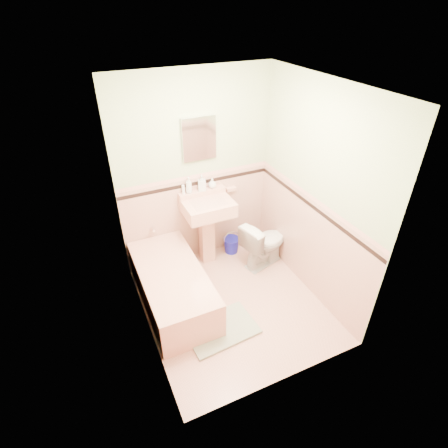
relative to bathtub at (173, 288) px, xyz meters
name	(u,v)px	position (x,y,z in m)	size (l,w,h in m)	color
floor	(233,303)	(0.63, -0.33, -0.23)	(2.20, 2.20, 0.00)	#E6A996
ceiling	(237,86)	(0.63, -0.33, 2.27)	(2.20, 2.20, 0.00)	white
wall_back	(196,173)	(0.63, 0.77, 1.02)	(2.50, 2.50, 0.00)	#F1E2C5
wall_front	(296,284)	(0.63, -1.43, 1.02)	(2.50, 2.50, 0.00)	#F1E2C5
wall_left	(136,240)	(-0.37, -0.33, 1.02)	(2.50, 2.50, 0.00)	#F1E2C5
wall_right	(315,196)	(1.63, -0.33, 1.02)	(2.50, 2.50, 0.00)	#F1E2C5
wainscot_back	(198,218)	(0.63, 0.76, 0.38)	(2.00, 2.00, 0.00)	#E8AF9C
wainscot_front	(287,338)	(0.63, -1.42, 0.38)	(2.00, 2.00, 0.00)	#E8AF9C
wainscot_left	(146,291)	(-0.36, -0.33, 0.38)	(2.20, 2.20, 0.00)	#E8AF9C
wainscot_right	(307,243)	(1.62, -0.33, 0.38)	(2.20, 2.20, 0.00)	#E8AF9C
accent_back	(197,183)	(0.63, 0.75, 0.90)	(2.00, 2.00, 0.00)	black
accent_front	(293,295)	(0.63, -1.41, 0.90)	(2.00, 2.00, 0.00)	black
accent_left	(140,251)	(-0.35, -0.33, 0.89)	(2.20, 2.20, 0.00)	black
accent_right	(312,206)	(1.61, -0.33, 0.89)	(2.20, 2.20, 0.00)	black
cap_back	(196,176)	(0.63, 0.75, 0.99)	(2.00, 2.00, 0.00)	#E6A293
cap_front	(295,285)	(0.63, -1.41, 0.99)	(2.00, 2.00, 0.00)	#E6A293
cap_left	(138,242)	(-0.35, -0.33, 1.00)	(2.20, 2.20, 0.00)	#E6A293
cap_right	(313,199)	(1.61, -0.33, 1.00)	(2.20, 2.20, 0.00)	#E6A293
bathtub	(173,288)	(0.00, 0.00, 0.00)	(0.70, 1.50, 0.45)	#E19E89
tub_faucet	(153,228)	(0.00, 0.72, 0.41)	(0.04, 0.04, 0.12)	silver
sink	(208,233)	(0.68, 0.53, 0.26)	(0.62, 0.51, 0.97)	#E19E89
sink_faucet	(203,197)	(0.68, 0.67, 0.72)	(0.02, 0.02, 0.10)	silver
medicine_cabinet	(199,139)	(0.68, 0.74, 1.47)	(0.42, 0.04, 0.52)	white
soap_dish	(231,189)	(1.10, 0.73, 0.72)	(0.13, 0.08, 0.04)	#E19E89
soap_bottle_left	(189,185)	(0.51, 0.71, 0.91)	(0.08, 0.08, 0.21)	#B2B2B2
soap_bottle_mid	(202,183)	(0.68, 0.71, 0.91)	(0.09, 0.10, 0.21)	#B2B2B2
soap_bottle_right	(212,183)	(0.82, 0.71, 0.87)	(0.10, 0.10, 0.13)	#B2B2B2
tube	(183,190)	(0.43, 0.71, 0.87)	(0.04, 0.04, 0.12)	white
toilet	(264,243)	(1.35, 0.20, 0.11)	(0.37, 0.65, 0.67)	white
bucket	(231,245)	(1.06, 0.60, -0.11)	(0.23, 0.23, 0.23)	#1617B2
bath_mat	(221,329)	(0.34, -0.64, -0.21)	(0.76, 0.51, 0.03)	gray
shoe	(216,323)	(0.30, -0.57, -0.16)	(0.16, 0.08, 0.07)	#BF1E59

